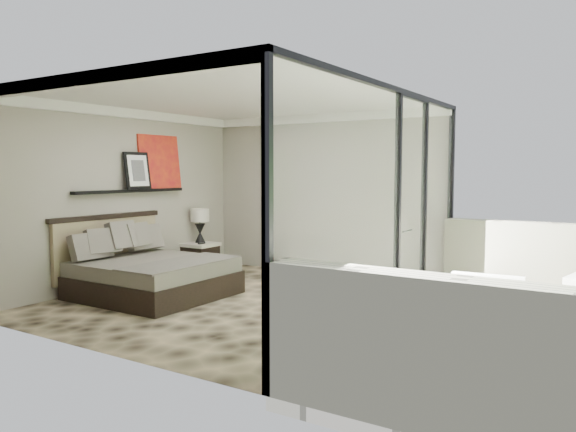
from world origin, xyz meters
The scene contains 13 objects.
floor centered at (0.00, 0.00, 0.00)m, with size 5.00×5.00×0.00m, color black.
ceiling centered at (0.00, 0.00, 2.79)m, with size 4.50×5.00×0.02m, color silver.
back_wall centered at (0.00, 2.49, 1.40)m, with size 4.50×0.02×2.80m, color gray.
left_wall centered at (-2.24, 0.00, 1.40)m, with size 0.02×5.00×2.80m, color gray.
glass_wall centered at (2.25, 0.00, 1.40)m, with size 0.08×5.00×2.80m, color white.
terrace_slab centered at (3.75, 0.00, -0.06)m, with size 3.00×5.00×0.12m, color beige.
picture_ledge centered at (-2.18, 0.10, 1.50)m, with size 0.12×2.20×0.05m, color black.
bed centered at (-1.32, -0.38, 0.33)m, with size 1.99×1.93×1.10m.
nightstand centered at (-1.99, 1.51, 0.27)m, with size 0.55×0.55×0.55m, color black.
table_lamp centered at (-2.03, 1.55, 0.91)m, with size 0.34×0.34×0.62m.
abstract_canvas centered at (-2.19, 0.74, 1.97)m, with size 0.04×0.90×0.90m, color #BF4B10.
framed_print centered at (-2.14, 0.19, 1.82)m, with size 0.03×0.50×0.60m, color black.
lounger centered at (3.34, -0.21, 0.20)m, with size 0.93×1.68×0.63m.
Camera 1 is at (4.78, -6.12, 1.83)m, focal length 35.00 mm.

